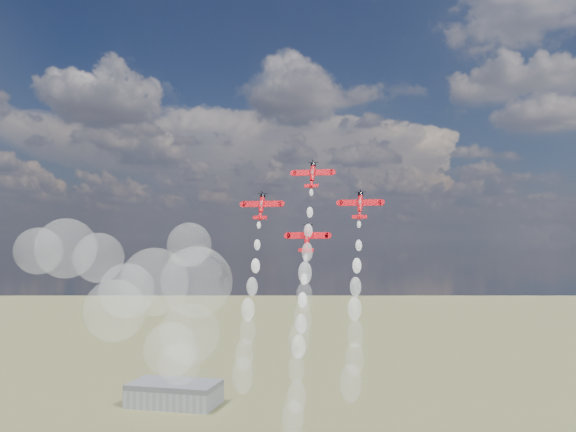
{
  "coord_description": "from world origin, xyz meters",
  "views": [
    {
      "loc": [
        23.54,
        -146.96,
        95.82
      ],
      "look_at": [
        -13.83,
        12.16,
        101.53
      ],
      "focal_mm": 38.0,
      "sensor_mm": 36.0,
      "label": 1
    }
  ],
  "objects_px": {
    "hangar": "(174,393)",
    "plane_slot": "(307,238)",
    "plane_lead": "(312,174)",
    "plane_left": "(261,206)",
    "plane_right": "(360,205)"
  },
  "relations": [
    {
      "from": "hangar",
      "to": "plane_slot",
      "type": "bearing_deg",
      "value": -56.83
    },
    {
      "from": "plane_slot",
      "to": "plane_right",
      "type": "bearing_deg",
      "value": 15.31
    },
    {
      "from": "plane_lead",
      "to": "plane_left",
      "type": "height_order",
      "value": "plane_lead"
    },
    {
      "from": "hangar",
      "to": "plane_slot",
      "type": "distance_m",
      "value": 223.57
    },
    {
      "from": "hangar",
      "to": "plane_left",
      "type": "bearing_deg",
      "value": -59.54
    },
    {
      "from": "plane_left",
      "to": "plane_right",
      "type": "height_order",
      "value": "same"
    },
    {
      "from": "hangar",
      "to": "plane_slot",
      "type": "height_order",
      "value": "plane_slot"
    },
    {
      "from": "plane_lead",
      "to": "plane_left",
      "type": "relative_size",
      "value": 1.0
    },
    {
      "from": "hangar",
      "to": "plane_lead",
      "type": "distance_m",
      "value": 225.6
    },
    {
      "from": "plane_slot",
      "to": "hangar",
      "type": "bearing_deg",
      "value": 123.17
    },
    {
      "from": "plane_slot",
      "to": "plane_lead",
      "type": "bearing_deg",
      "value": 90.0
    },
    {
      "from": "hangar",
      "to": "plane_left",
      "type": "distance_m",
      "value": 218.01
    },
    {
      "from": "hangar",
      "to": "plane_right",
      "type": "height_order",
      "value": "plane_right"
    },
    {
      "from": "hangar",
      "to": "plane_lead",
      "type": "bearing_deg",
      "value": -55.67
    },
    {
      "from": "hangar",
      "to": "plane_lead",
      "type": "relative_size",
      "value": 4.59
    }
  ]
}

